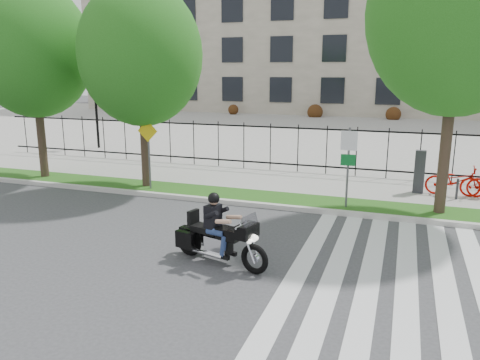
% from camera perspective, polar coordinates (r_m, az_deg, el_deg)
% --- Properties ---
extents(ground, '(120.00, 120.00, 0.00)m').
position_cam_1_polar(ground, '(11.56, -3.20, -8.84)').
color(ground, '#3B3A3D').
rests_on(ground, ground).
extents(curb, '(60.00, 0.20, 0.15)m').
position_cam_1_polar(curb, '(15.19, 2.76, -3.09)').
color(curb, beige).
rests_on(curb, ground).
extents(grass_verge, '(60.00, 1.50, 0.15)m').
position_cam_1_polar(grass_verge, '(15.98, 3.64, -2.28)').
color(grass_verge, '#215214').
rests_on(grass_verge, ground).
extents(sidewalk, '(60.00, 3.50, 0.15)m').
position_cam_1_polar(sidewalk, '(18.32, 5.78, -0.30)').
color(sidewalk, gray).
rests_on(sidewalk, ground).
extents(plaza, '(80.00, 34.00, 0.10)m').
position_cam_1_polar(plaza, '(35.38, 12.64, 5.94)').
color(plaza, gray).
rests_on(plaza, ground).
extents(crosswalk_stripes, '(5.70, 8.00, 0.01)m').
position_cam_1_polar(crosswalk_stripes, '(10.80, 21.67, -11.42)').
color(crosswalk_stripes, silver).
rests_on(crosswalk_stripes, ground).
extents(iron_fence, '(30.00, 0.06, 2.00)m').
position_cam_1_polar(iron_fence, '(19.78, 7.07, 3.85)').
color(iron_fence, black).
rests_on(iron_fence, sidewalk).
extents(office_building, '(60.00, 21.90, 20.15)m').
position_cam_1_polar(office_building, '(55.24, 15.90, 18.59)').
color(office_building, gray).
rests_on(office_building, ground).
extents(lamp_post_left, '(1.06, 0.70, 4.25)m').
position_cam_1_polar(lamp_post_left, '(27.23, -17.26, 10.26)').
color(lamp_post_left, black).
rests_on(lamp_post_left, ground).
extents(street_tree_0, '(4.48, 4.48, 7.52)m').
position_cam_1_polar(street_tree_0, '(20.17, -23.92, 14.26)').
color(street_tree_0, '#39281F').
rests_on(street_tree_0, grass_verge).
extents(street_tree_1, '(4.37, 4.37, 7.24)m').
position_cam_1_polar(street_tree_1, '(17.32, -12.00, 14.71)').
color(street_tree_1, '#39281F').
rests_on(street_tree_1, grass_verge).
extents(street_tree_2, '(5.07, 5.07, 8.70)m').
position_cam_1_polar(street_tree_2, '(14.95, 25.17, 18.12)').
color(street_tree_2, '#39281F').
rests_on(street_tree_2, grass_verge).
extents(sign_pole_regulatory, '(0.50, 0.09, 2.50)m').
position_cam_1_polar(sign_pole_regulatory, '(14.77, 13.07, 2.74)').
color(sign_pole_regulatory, '#59595B').
rests_on(sign_pole_regulatory, grass_verge).
extents(sign_pole_warning, '(0.78, 0.09, 2.49)m').
position_cam_1_polar(sign_pole_warning, '(17.01, -11.10, 4.19)').
color(sign_pole_warning, '#59595B').
rests_on(sign_pole_warning, grass_verge).
extents(motorcycle_rider, '(2.53, 1.16, 2.00)m').
position_cam_1_polar(motorcycle_rider, '(10.72, -2.55, -6.83)').
color(motorcycle_rider, black).
rests_on(motorcycle_rider, ground).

